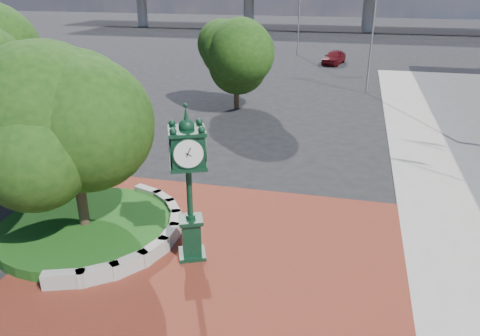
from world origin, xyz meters
The scene contains 10 objects.
ground centered at (0.00, 0.00, 0.00)m, with size 200.00×200.00×0.00m, color black.
plaza centered at (0.00, -1.00, 0.02)m, with size 12.00×12.00×0.04m, color maroon.
planter_wall centered at (-2.71, 0.00, 0.27)m, with size 2.96×6.77×0.54m.
grass_bed centered at (-5.00, 0.00, 0.20)m, with size 6.10×6.10×0.40m, color #194A15.
tree_planter centered at (-5.00, 0.00, 3.72)m, with size 5.20×5.20×6.33m.
tree_street centered at (-4.00, 18.00, 3.24)m, with size 4.40×4.40×5.45m.
post_clock centered at (-0.79, -0.53, 2.80)m, with size 1.33×1.33×5.09m.
parked_car centered at (1.55, 37.51, 0.72)m, with size 1.70×4.22×1.44m, color #530B12.
street_lamp_near centered at (5.05, 24.83, 5.20)m, with size 1.96×0.64×8.86m.
street_lamp_far centered at (-2.73, 42.82, 5.62)m, with size 2.15×0.50×9.59m.
Camera 1 is at (3.88, -12.90, 8.56)m, focal length 35.00 mm.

